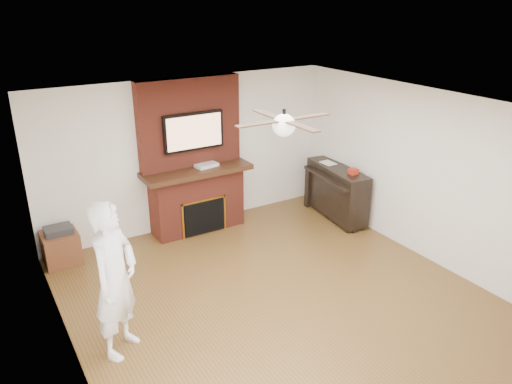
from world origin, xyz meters
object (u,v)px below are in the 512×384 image
fireplace (194,172)px  piano (336,191)px  side_table (61,246)px  person (115,280)px

fireplace → piano: 2.49m
side_table → piano: (4.48, -0.82, 0.23)m
fireplace → person: fireplace is taller
fireplace → person: 3.16m
side_table → piano: size_ratio=0.39×
person → side_table: 2.45m
side_table → piano: 4.56m
fireplace → person: (-2.03, -2.42, -0.10)m
fireplace → piano: bearing=-21.3°
person → side_table: person is taller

